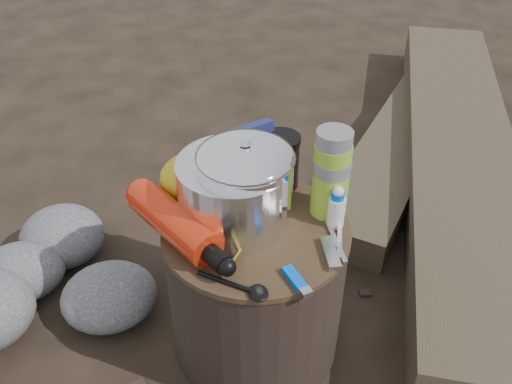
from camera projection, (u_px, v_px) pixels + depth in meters
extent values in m
plane|color=black|center=(256.00, 340.00, 1.45)|extent=(60.00, 60.00, 0.00)
cylinder|color=black|center=(256.00, 289.00, 1.33)|extent=(0.41, 0.41, 0.38)
cube|color=#433829|center=(457.00, 155.00, 1.99)|extent=(1.19, 2.00, 0.17)
cube|color=#433829|center=(402.00, 142.00, 2.12)|extent=(1.05, 1.18, 0.11)
cylinder|color=silver|center=(235.00, 192.00, 1.20)|extent=(0.25, 0.25, 0.15)
cylinder|color=white|center=(246.00, 184.00, 1.18)|extent=(0.20, 0.20, 0.20)
cylinder|color=#8DB92D|center=(331.00, 174.00, 1.21)|extent=(0.08, 0.08, 0.21)
cylinder|color=black|center=(280.00, 162.00, 1.31)|extent=(0.09, 0.09, 0.13)
ellipsoid|color=gold|center=(197.00, 177.00, 1.27)|extent=(0.17, 0.14, 0.12)
cube|color=navy|center=(251.00, 157.00, 1.30)|extent=(0.13, 0.07, 0.16)
cube|color=blue|center=(295.00, 278.00, 1.09)|extent=(0.04, 0.09, 0.02)
cube|color=silver|center=(330.00, 253.00, 1.15)|extent=(0.04, 0.10, 0.01)
cylinder|color=white|center=(337.00, 208.00, 1.20)|extent=(0.04, 0.04, 0.09)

